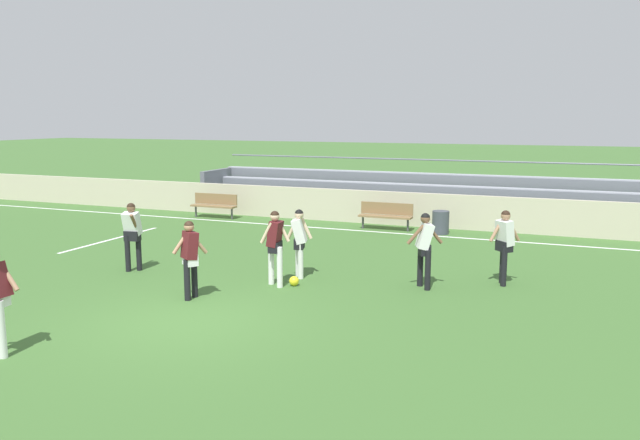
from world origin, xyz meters
The scene contains 15 objects.
ground_plane centered at (0.00, 0.00, 0.00)m, with size 160.00×160.00×0.00m, color #3D662D.
field_line_sideline centered at (0.00, 10.06, 0.00)m, with size 44.00×0.12×0.01m, color white.
field_line_penalty_mark centered at (-6.61, 5.76, 0.00)m, with size 0.12×4.40×0.01m, color white.
sideline_wall centered at (0.00, 11.60, 0.59)m, with size 48.00×0.16×1.17m, color beige.
bleacher_stand centered at (2.59, 14.03, 0.85)m, with size 20.89×2.79×2.08m.
bench_far_right centered at (0.77, 10.60, 0.55)m, with size 1.80×0.40×0.90m.
bench_near_wall_gap centered at (-5.88, 10.60, 0.55)m, with size 1.80×0.40×0.90m.
trash_bin centered at (2.63, 10.51, 0.38)m, with size 0.54×0.54×0.75m, color #3D424C.
player_white_overlapping centered at (0.65, 3.70, 0.96)m, with size 0.53×0.46×1.62m.
player_dark_wide_right centered at (0.46, 2.82, 1.01)m, with size 0.56×0.44×1.70m.
player_white_on_ball centered at (5.17, 4.84, 1.01)m, with size 0.66×0.47×1.69m.
player_white_pressing_high centered at (3.58, 3.88, 1.00)m, with size 0.74×0.50×1.68m.
player_dark_trailing_run centered at (-0.72, 1.25, 0.98)m, with size 0.66×0.45×1.64m.
player_white_challenging centered at (-3.38, 2.75, 1.01)m, with size 0.46×0.56×1.69m.
soccer_ball centered at (0.85, 2.96, 0.11)m, with size 0.22×0.22×0.22m, color yellow.
Camera 1 is at (6.48, -9.41, 3.74)m, focal length 35.09 mm.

